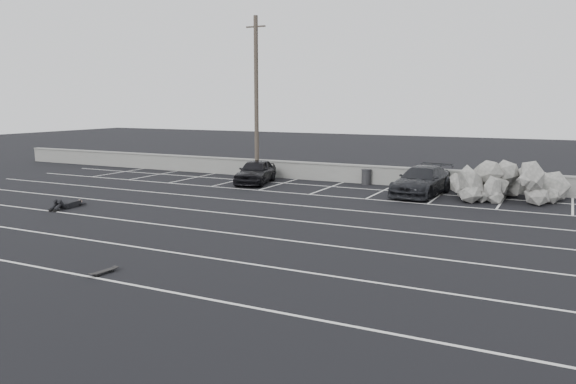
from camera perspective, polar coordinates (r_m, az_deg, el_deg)
The scene contains 10 objects.
ground at distance 21.43m, azimuth -10.37°, elevation -3.60°, with size 120.00×120.00×0.00m, color black.
seawall at distance 33.41m, azimuth 4.17°, elevation 2.06°, with size 50.00×0.45×1.06m.
stall_lines at distance 25.05m, azimuth -4.46°, elevation -1.61°, with size 36.00×20.05×0.01m.
car_left at distance 32.31m, azimuth -3.31°, elevation 2.09°, with size 1.64×4.08×1.39m, color black.
car_right at distance 29.08m, azimuth 13.44°, elevation 1.11°, with size 2.02×4.98×1.44m, color black.
utility_pole at distance 34.40m, azimuth -3.24°, elevation 9.57°, with size 1.29×0.26×9.70m.
trash_bin at distance 32.20m, azimuth 7.94°, elevation 1.54°, with size 0.61×0.61×0.87m.
riprap_pile at distance 28.77m, azimuth 20.63°, elevation 0.33°, with size 5.81×4.10×1.44m.
person at distance 26.99m, azimuth -21.12°, elevation -0.90°, with size 1.29×2.55×0.49m, color black, non-canonical shape.
skateboard at distance 16.38m, azimuth -18.22°, elevation -7.68°, with size 0.28×0.76×0.09m.
Camera 1 is at (12.65, -16.65, 4.70)m, focal length 35.00 mm.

